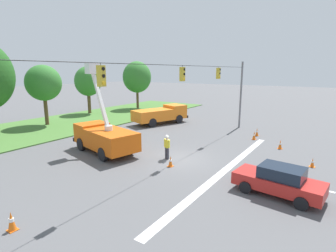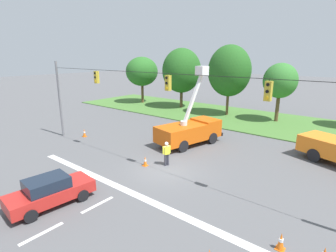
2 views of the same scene
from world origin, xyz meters
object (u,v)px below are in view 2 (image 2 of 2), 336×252
Objects in this scene: tree_west at (182,71)px; traffic_cone_foreground_left at (84,133)px; utility_truck_bucket_lift at (190,130)px; traffic_cone_mid_right at (145,161)px; road_worker at (167,152)px; tree_centre at (229,71)px; tree_east at (280,81)px; tree_far_west at (142,72)px; sedan_red at (50,191)px; traffic_cone_lane_edge_a at (281,241)px.

tree_west is 10.88× the size of traffic_cone_foreground_left.
utility_truck_bucket_lift reaches higher than traffic_cone_mid_right.
road_worker is (1.37, -4.93, -0.34)m from utility_truck_bucket_lift.
tree_centre is 11.22× the size of traffic_cone_foreground_left.
tree_east is 9.40× the size of traffic_cone_mid_right.
road_worker is (19.40, -17.50, -4.17)m from tree_far_west.
traffic_cone_foreground_left reaches higher than traffic_cone_mid_right.
sedan_red is at bearing -41.97° from traffic_cone_foreground_left.
tree_far_west is 0.83× the size of tree_centre.
tree_centre is (7.78, -0.43, 0.25)m from tree_west.
tree_east is at bearing 75.37° from utility_truck_bucket_lift.
tree_west is at bearing 176.86° from tree_centre.
road_worker is 2.20× the size of traffic_cone_foreground_left.
tree_far_west is 35.76m from traffic_cone_lane_edge_a.
tree_west is at bearing -179.83° from tree_east.
tree_far_west reaches higher than tree_east.
traffic_cone_mid_right is at bearing -60.73° from tree_west.
sedan_red is (17.88, -25.37, -4.38)m from tree_far_west.
traffic_cone_lane_edge_a is (19.62, -4.01, -0.02)m from traffic_cone_foreground_left.
tree_east is 26.62m from sedan_red.
tree_far_west is at bearing -175.04° from tree_west.
tree_west is at bearing 123.25° from road_worker.
tree_west reaches higher than traffic_cone_foreground_left.
tree_west reaches higher than tree_east.
road_worker reaches higher than traffic_cone_lane_edge_a.
tree_centre is at bearing -175.69° from tree_east.
tree_west is at bearing 111.75° from sedan_red.
tree_far_west is 26.46m from road_worker.
tree_east is (13.99, 0.04, -0.67)m from tree_west.
tree_far_west reaches higher than traffic_cone_lane_edge_a.
traffic_cone_lane_edge_a is at bearing -72.49° from tree_east.
sedan_red is 8.01m from road_worker.
tree_east is at bearing 0.17° from tree_west.
traffic_cone_foreground_left is at bearing -153.54° from utility_truck_bucket_lift.
tree_east is at bearing 83.44° from road_worker.
tree_far_west is 10.24× the size of traffic_cone_mid_right.
traffic_cone_foreground_left is (-9.11, 8.19, -0.39)m from sedan_red.
road_worker is (-2.09, -18.19, -3.86)m from tree_east.
tree_centre reaches higher than traffic_cone_foreground_left.
utility_truck_bucket_lift is (18.03, -12.57, -3.83)m from tree_far_west.
traffic_cone_mid_right is at bearing -80.98° from tree_centre.
tree_centre is 25.69m from traffic_cone_lane_edge_a.
tree_west is 11.40× the size of traffic_cone_lane_edge_a.
tree_west is 0.97× the size of tree_centre.
traffic_cone_lane_edge_a is (10.14, -2.65, 0.02)m from traffic_cone_mid_right.
traffic_cone_foreground_left is (-10.62, 0.32, -0.60)m from road_worker.
utility_truck_bucket_lift is 5.13m from road_worker.
tree_centre is at bearing 121.48° from traffic_cone_lane_edge_a.
tree_far_west is 21.51m from tree_east.
tree_west reaches higher than sedan_red.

